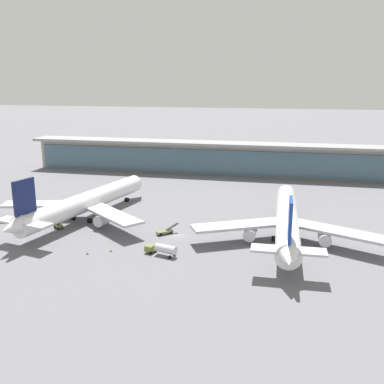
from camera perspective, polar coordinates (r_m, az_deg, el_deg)
name	(u,v)px	position (r m, az deg, el deg)	size (l,w,h in m)	color
ground_plane	(178,236)	(127.17, -1.80, -5.63)	(1200.00, 1200.00, 0.00)	slate
airliner_left_stand	(84,203)	(143.50, -13.72, -1.35)	(50.88, 67.16, 18.04)	white
airliner_centre_stand	(287,220)	(125.00, 12.13, -3.56)	(52.10, 67.64, 18.04)	white
service_truck_near_nose_red	(252,227)	(132.63, 7.68, -4.51)	(3.28, 2.61, 2.05)	#B21E1E
service_truck_under_wing_olive	(165,231)	(128.32, -3.46, -5.09)	(5.93, 5.59, 2.70)	olive
service_truck_mid_apron_olive	(58,226)	(138.51, -16.80, -4.19)	(3.33, 2.99, 2.05)	olive
service_truck_on_taxiway_olive	(162,249)	(113.10, -3.85, -7.32)	(8.88, 4.68, 2.95)	olive
terminal_building	(224,158)	(208.97, 4.09, 4.44)	(188.03, 12.80, 15.20)	#9E998E
safety_cone_alpha	(111,250)	(117.61, -10.39, -7.39)	(0.62, 0.62, 0.70)	orange
safety_cone_bravo	(87,253)	(117.07, -13.31, -7.65)	(0.62, 0.62, 0.70)	orange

